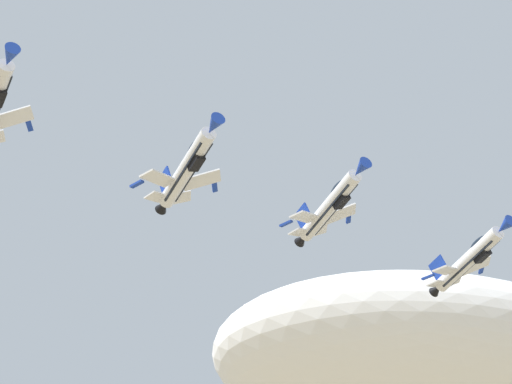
# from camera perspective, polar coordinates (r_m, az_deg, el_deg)

# --- Properties ---
(cloud_high_distant) EXTENTS (89.27, 51.61, 28.44)m
(cloud_high_distant) POSITION_cam_1_polar(r_m,az_deg,el_deg) (189.03, 11.02, -10.63)
(cloud_high_distant) COLOR white
(fighter_jet_left_wing) EXTENTS (9.64, 15.85, 5.13)m
(fighter_jet_left_wing) POSITION_cam_1_polar(r_m,az_deg,el_deg) (117.52, 12.77, -3.94)
(fighter_jet_left_wing) COLOR white
(fighter_jet_right_wing) EXTENTS (9.66, 15.85, 5.11)m
(fighter_jet_right_wing) POSITION_cam_1_polar(r_m,az_deg,el_deg) (110.06, 4.52, -0.78)
(fighter_jet_right_wing) COLOR white
(fighter_jet_left_outer) EXTENTS (9.97, 15.85, 4.79)m
(fighter_jet_left_outer) POSITION_cam_1_polar(r_m,az_deg,el_deg) (100.62, -4.16, 1.51)
(fighter_jet_left_outer) COLOR white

